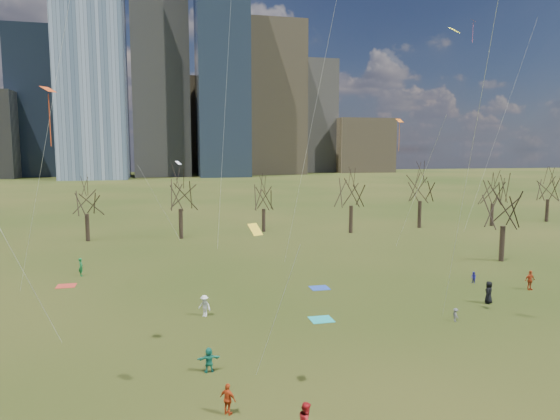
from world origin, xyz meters
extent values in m
plane|color=black|center=(0.00, 0.00, 0.00)|extent=(500.00, 500.00, 0.00)
cube|color=slate|center=(-35.00, 190.00, 59.00)|extent=(26.00, 26.00, 118.00)
cube|color=slate|center=(-8.00, 205.00, 47.50)|extent=(24.00, 24.00, 95.00)
cube|color=#384C66|center=(18.00, 195.00, 52.50)|extent=(22.00, 22.00, 105.00)
cube|color=#726347|center=(45.00, 215.00, 36.00)|extent=(28.00, 28.00, 72.00)
cube|color=#384C66|center=(-60.00, 220.00, 32.50)|extent=(25.00, 25.00, 65.00)
cube|color=slate|center=(70.00, 230.00, 29.00)|extent=(22.00, 22.00, 58.00)
cube|color=#726347|center=(5.00, 240.00, 24.00)|extent=(30.00, 30.00, 48.00)
cube|color=#726347|center=(95.00, 225.00, 14.00)|extent=(30.00, 28.00, 28.00)
cylinder|color=black|center=(-19.00, 41.00, 1.80)|extent=(0.52, 0.52, 3.60)
cylinder|color=black|center=(-7.00, 40.00, 2.02)|extent=(0.54, 0.54, 4.05)
cylinder|color=black|center=(5.00, 43.00, 1.69)|extent=(0.51, 0.51, 3.38)
cylinder|color=black|center=(17.00, 39.00, 1.98)|extent=(0.54, 0.54, 3.96)
cylinder|color=black|center=(29.00, 41.00, 2.07)|extent=(0.54, 0.54, 4.14)
cylinder|color=black|center=(41.00, 40.00, 1.75)|extent=(0.52, 0.52, 3.51)
cylinder|color=black|center=(53.00, 42.00, 1.87)|extent=(0.53, 0.53, 3.74)
cylinder|color=black|center=(26.00, 18.00, 1.91)|extent=(0.53, 0.53, 3.83)
cube|color=teal|center=(1.27, 4.77, 0.01)|extent=(1.60, 1.50, 0.03)
cube|color=#2242A2|center=(3.65, 12.51, 0.01)|extent=(1.60, 1.50, 0.03)
cube|color=#B73224|center=(-17.87, 18.36, 0.01)|extent=(1.60, 1.50, 0.03)
imported|color=#5D5E61|center=(10.27, 2.21, 0.48)|extent=(0.39, 0.64, 0.96)
imported|color=#CE4316|center=(-6.84, -6.35, 0.73)|extent=(0.86, 0.86, 1.47)
imported|color=#1C7E67|center=(-7.26, -1.76, 0.68)|extent=(1.29, 0.47, 1.36)
imported|color=black|center=(15.16, 5.30, 0.88)|extent=(1.01, 1.00, 1.76)
imported|color=#25239A|center=(17.64, 10.81, 0.52)|extent=(0.47, 0.56, 1.03)
imported|color=white|center=(-6.70, 7.42, 0.78)|extent=(1.14, 1.10, 1.56)
imported|color=#B13C19|center=(21.00, 7.78, 0.85)|extent=(1.02, 0.49, 1.69)
imported|color=#197335|center=(-17.10, 21.81, 0.87)|extent=(0.60, 0.73, 1.73)
plane|color=#DE4712|center=(-15.06, 0.81, 15.06)|extent=(1.07, 1.08, 0.33)
cylinder|color=silver|center=(-16.91, -2.12, 8.23)|extent=(3.71, 5.87, 13.67)
cylinder|color=#DE4712|center=(-15.06, 0.81, 13.47)|extent=(0.04, 0.04, 2.70)
plane|color=yellow|center=(7.86, 0.00, 19.07)|extent=(0.89, 0.83, 0.38)
cylinder|color=silver|center=(5.91, -4.77, 10.24)|extent=(3.94, 9.55, 17.68)
cylinder|color=silver|center=(-16.90, 8.36, 12.29)|extent=(6.28, 8.06, 21.79)
cylinder|color=silver|center=(3.55, 13.41, 16.22)|extent=(3.71, 7.67, 29.64)
cylinder|color=silver|center=(-3.10, 22.99, 14.83)|extent=(1.45, 3.51, 26.86)
plane|color=orange|center=(15.55, 21.91, 15.04)|extent=(0.95, 0.85, 0.44)
cylinder|color=silver|center=(15.52, 17.34, 8.22)|extent=(0.09, 9.16, 13.65)
cylinder|color=orange|center=(15.55, 21.91, 13.28)|extent=(0.04, 0.04, 3.00)
plane|color=yellow|center=(-5.39, -5.59, 8.34)|extent=(0.88, 0.79, 0.49)
cylinder|color=silver|center=(-4.90, -7.59, 4.87)|extent=(1.01, 4.01, 6.95)
plane|color=#E45481|center=(28.56, 28.76, 27.74)|extent=(0.89, 0.89, 0.43)
cylinder|color=silver|center=(31.84, 27.16, 14.57)|extent=(6.58, 3.24, 26.35)
cylinder|color=#E45481|center=(28.56, 28.76, 26.33)|extent=(0.04, 0.04, 2.40)
plane|color=white|center=(-7.46, 31.03, 10.45)|extent=(0.98, 0.97, 0.42)
cylinder|color=silver|center=(-9.56, 27.31, 5.92)|extent=(4.22, 7.47, 9.06)
camera|label=1|loc=(-9.54, -27.65, 11.96)|focal=32.00mm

